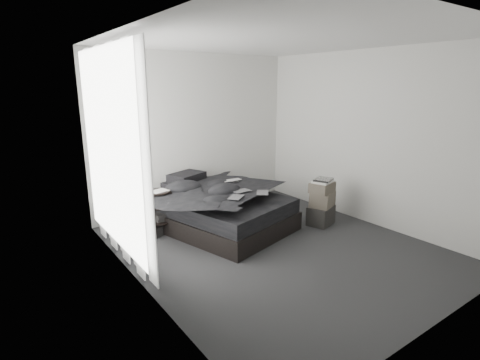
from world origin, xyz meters
TOP-DOWN VIEW (x-y plane):
  - floor at (0.00, 0.00)m, footprint 3.60×4.20m
  - ceiling at (0.00, 0.00)m, footprint 3.60×4.20m
  - wall_back at (0.00, 2.10)m, footprint 3.60×0.01m
  - wall_front at (0.00, -2.10)m, footprint 3.60×0.01m
  - wall_left at (-1.80, 0.00)m, footprint 0.01×4.20m
  - wall_right at (1.80, 0.00)m, footprint 0.01×4.20m
  - window_left at (-1.78, 0.90)m, footprint 0.02×2.00m
  - curtain_left at (-1.73, 0.90)m, footprint 0.06×2.12m
  - bed at (-0.21, 1.02)m, footprint 1.91×2.25m
  - mattress at (-0.21, 1.02)m, footprint 1.84×2.18m
  - duvet at (-0.20, 0.97)m, footprint 1.80×1.96m
  - pillow_lower at (-0.44, 1.74)m, footprint 0.66×0.53m
  - pillow_upper at (-0.38, 1.74)m, footprint 0.64×0.54m
  - laptop at (0.12, 1.15)m, footprint 0.32×0.22m
  - comic_a at (-0.31, 0.46)m, footprint 0.29×0.27m
  - comic_b at (-0.07, 0.67)m, footprint 0.25×0.17m
  - comic_c at (0.12, 0.42)m, footprint 0.28×0.29m
  - side_stand at (-1.05, 1.30)m, footprint 0.36×0.36m
  - papers at (-1.04, 1.29)m, footprint 0.28×0.23m
  - floor_books at (-1.13, 1.29)m, footprint 0.19×0.22m
  - box_lower at (1.12, 0.23)m, footprint 0.47×0.41m
  - box_mid at (1.13, 0.23)m, footprint 0.45×0.40m
  - box_upper at (1.11, 0.23)m, footprint 0.41×0.36m
  - art_book_white at (1.12, 0.23)m, footprint 0.36×0.32m
  - art_book_snake at (1.13, 0.23)m, footprint 0.36×0.33m

SIDE VIEW (x-z plane):
  - floor at x=0.00m, z-range -0.01..0.01m
  - floor_books at x=-1.13m, z-range 0.00..0.13m
  - bed at x=-0.21m, z-range 0.00..0.26m
  - box_lower at x=1.12m, z-range 0.00..0.29m
  - side_stand at x=-1.05m, z-range 0.00..0.63m
  - mattress at x=-0.21m, z-range 0.26..0.47m
  - box_mid at x=1.13m, z-range 0.29..0.51m
  - pillow_lower at x=-0.44m, z-range 0.47..0.60m
  - duvet at x=-0.20m, z-range 0.47..0.70m
  - box_upper at x=1.11m, z-range 0.51..0.67m
  - papers at x=-1.04m, z-range 0.63..0.65m
  - pillow_upper at x=-0.38m, z-range 0.60..0.73m
  - art_book_white at x=1.12m, z-range 0.67..0.69m
  - comic_a at x=-0.31m, z-range 0.70..0.70m
  - comic_b at x=-0.07m, z-range 0.70..0.71m
  - art_book_snake at x=1.13m, z-range 0.69..0.72m
  - laptop at x=0.12m, z-range 0.70..0.72m
  - comic_c at x=0.12m, z-range 0.71..0.72m
  - curtain_left at x=-1.73m, z-range 0.04..2.52m
  - wall_back at x=0.00m, z-range 0.00..2.60m
  - wall_front at x=0.00m, z-range 0.00..2.60m
  - wall_left at x=-1.80m, z-range 0.00..2.60m
  - wall_right at x=1.80m, z-range 0.00..2.60m
  - window_left at x=-1.78m, z-range 0.20..2.50m
  - ceiling at x=0.00m, z-range 2.60..2.60m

